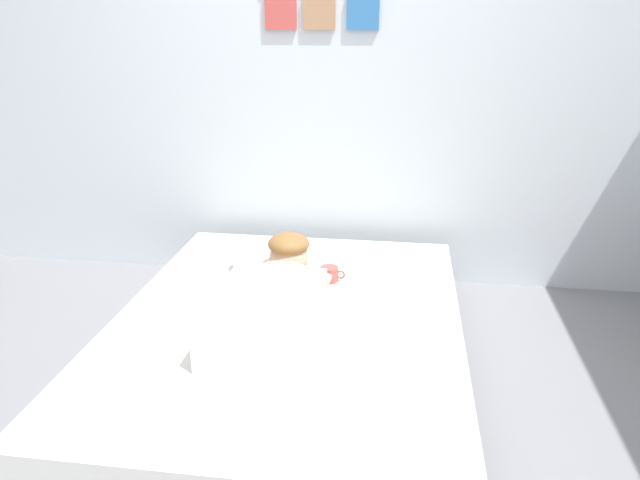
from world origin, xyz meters
The scene contains 7 objects.
ground_plane centered at (0.00, 0.00, 0.00)m, with size 13.41×13.41×0.00m, color gray.
back_wall centered at (0.00, 1.40, 1.25)m, with size 4.70×0.12×2.50m.
bed centered at (0.01, 0.21, 0.15)m, with size 1.56×2.06×0.29m.
pillow centered at (-0.12, 0.70, 0.35)m, with size 0.52×0.32×0.11m, color white.
person_lying centered at (-0.04, 0.17, 0.40)m, with size 0.43×0.92×0.27m.
coffee_cup centered at (0.15, 0.61, 0.33)m, with size 0.12×0.09×0.07m.
cell_phone centered at (-0.09, -0.13, 0.30)m, with size 0.07×0.14×0.01m, color black.
Camera 1 is at (0.48, -2.10, 1.53)m, focal length 33.56 mm.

